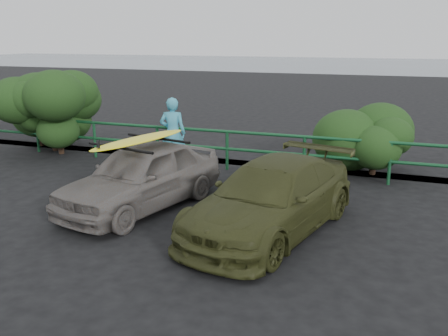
# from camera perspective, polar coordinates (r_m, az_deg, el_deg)

# --- Properties ---
(ground) EXTENTS (80.00, 80.00, 0.00)m
(ground) POSITION_cam_1_polar(r_m,az_deg,el_deg) (9.21, -16.34, -7.18)
(ground) COLOR black
(ocean) EXTENTS (200.00, 200.00, 0.00)m
(ocean) POSITION_cam_1_polar(r_m,az_deg,el_deg) (67.10, 15.85, 11.40)
(ocean) COLOR slate
(ocean) RESTS_ON ground
(guardrail) EXTENTS (14.00, 0.08, 1.04)m
(guardrail) POSITION_cam_1_polar(r_m,az_deg,el_deg) (13.22, -3.73, 2.40)
(guardrail) COLOR #164E29
(guardrail) RESTS_ON ground
(shrub_left) EXTENTS (3.20, 2.40, 2.24)m
(shrub_left) POSITION_cam_1_polar(r_m,az_deg,el_deg) (15.95, -19.26, 5.94)
(shrub_left) COLOR #204117
(shrub_left) RESTS_ON ground
(shrub_right) EXTENTS (3.20, 2.40, 1.99)m
(shrub_right) POSITION_cam_1_polar(r_m,az_deg,el_deg) (12.54, 18.68, 3.18)
(shrub_right) COLOR #204117
(shrub_right) RESTS_ON ground
(sedan) EXTENTS (2.38, 4.09, 1.31)m
(sedan) POSITION_cam_1_polar(r_m,az_deg,el_deg) (10.08, -9.44, -0.94)
(sedan) COLOR slate
(sedan) RESTS_ON ground
(olive_vehicle) EXTENTS (2.70, 4.58, 1.25)m
(olive_vehicle) POSITION_cam_1_polar(r_m,az_deg,el_deg) (8.76, 5.42, -3.42)
(olive_vehicle) COLOR #383C1A
(olive_vehicle) RESTS_ON ground
(man) EXTENTS (0.76, 0.58, 1.85)m
(man) POSITION_cam_1_polar(r_m,az_deg,el_deg) (13.03, -5.88, 4.00)
(man) COLOR #41A8C5
(man) RESTS_ON ground
(roof_rack) EXTENTS (1.85, 1.48, 0.05)m
(roof_rack) POSITION_cam_1_polar(r_m,az_deg,el_deg) (9.92, -9.61, 2.85)
(roof_rack) COLOR black
(roof_rack) RESTS_ON sedan
(surfboard) EXTENTS (1.11, 2.62, 0.08)m
(surfboard) POSITION_cam_1_polar(r_m,az_deg,el_deg) (9.90, -9.63, 3.22)
(surfboard) COLOR yellow
(surfboard) RESTS_ON roof_rack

